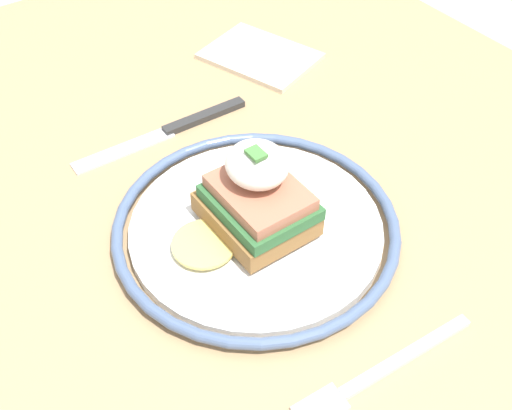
{
  "coord_description": "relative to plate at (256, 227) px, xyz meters",
  "views": [
    {
      "loc": [
        -0.29,
        0.27,
        1.16
      ],
      "look_at": [
        0.02,
        0.05,
        0.78
      ],
      "focal_mm": 45.0,
      "sensor_mm": 36.0,
      "label": 1
    }
  ],
  "objects": [
    {
      "name": "knife",
      "position": [
        0.17,
        -0.01,
        -0.01
      ],
      "size": [
        0.02,
        0.19,
        0.01
      ],
      "color": "#2D2D2D",
      "rests_on": "dining_table"
    },
    {
      "name": "dining_table",
      "position": [
        -0.02,
        -0.05,
        -0.12
      ],
      "size": [
        1.09,
        0.75,
        0.75
      ],
      "color": "tan",
      "rests_on": "ground_plane"
    },
    {
      "name": "fork",
      "position": [
        -0.16,
        0.01,
        -0.01
      ],
      "size": [
        0.03,
        0.16,
        0.0
      ],
      "color": "silver",
      "rests_on": "dining_table"
    },
    {
      "name": "sandwich",
      "position": [
        0.0,
        -0.0,
        0.04
      ],
      "size": [
        0.09,
        0.12,
        0.08
      ],
      "color": "olive",
      "rests_on": "plate"
    },
    {
      "name": "plate",
      "position": [
        0.0,
        0.0,
        0.0
      ],
      "size": [
        0.25,
        0.25,
        0.02
      ],
      "color": "white",
      "rests_on": "dining_table"
    },
    {
      "name": "napkin",
      "position": [
        0.23,
        -0.17,
        -0.0
      ],
      "size": [
        0.15,
        0.13,
        0.01
      ],
      "primitive_type": "cube",
      "rotation": [
        0.0,
        0.0,
        0.33
      ],
      "color": "beige",
      "rests_on": "dining_table"
    }
  ]
}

